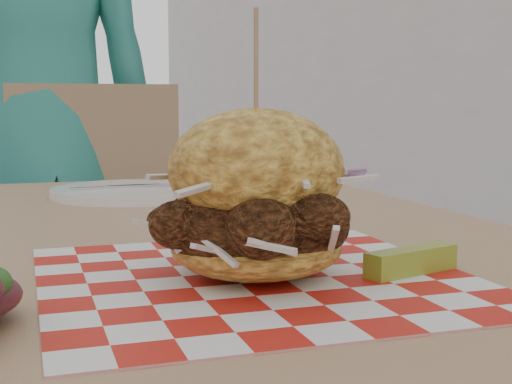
# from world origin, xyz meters

# --- Properties ---
(diner) EXTENTS (0.66, 0.46, 1.72)m
(diner) POSITION_xyz_m (0.05, 0.86, 0.86)
(diner) COLOR teal
(diner) RESTS_ON ground
(patio_table) EXTENTS (0.80, 1.20, 0.75)m
(patio_table) POSITION_xyz_m (0.17, -0.23, 0.67)
(patio_table) COLOR tan
(patio_table) RESTS_ON ground
(patio_chair) EXTENTS (0.45, 0.46, 0.95)m
(patio_chair) POSITION_xyz_m (0.18, 0.67, 0.55)
(patio_chair) COLOR tan
(patio_chair) RESTS_ON ground
(paper_liner) EXTENTS (0.36, 0.36, 0.00)m
(paper_liner) POSITION_xyz_m (0.19, -0.48, 0.75)
(paper_liner) COLOR red
(paper_liner) RESTS_ON patio_table
(sandwich) EXTENTS (0.20, 0.20, 0.23)m
(sandwich) POSITION_xyz_m (0.19, -0.48, 0.81)
(sandwich) COLOR #F2BB44
(sandwich) RESTS_ON paper_liner
(pickle_spear) EXTENTS (0.10, 0.05, 0.02)m
(pickle_spear) POSITION_xyz_m (0.32, -0.51, 0.76)
(pickle_spear) COLOR #92A730
(pickle_spear) RESTS_ON paper_liner
(place_setting) EXTENTS (0.27, 0.27, 0.02)m
(place_setting) POSITION_xyz_m (0.17, 0.11, 0.76)
(place_setting) COLOR white
(place_setting) RESTS_ON patio_table
(kraft_tray) EXTENTS (0.15, 0.12, 0.06)m
(kraft_tray) POSITION_xyz_m (0.40, 0.11, 0.77)
(kraft_tray) COLOR brown
(kraft_tray) RESTS_ON patio_table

